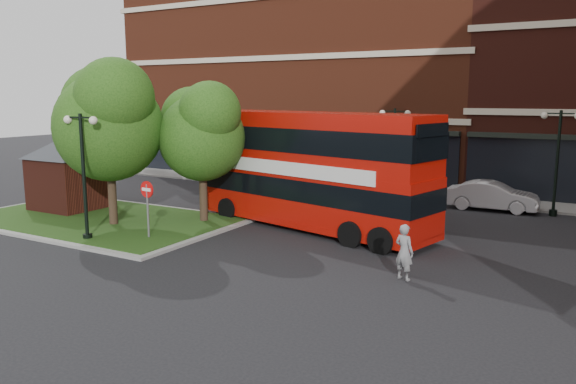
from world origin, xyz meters
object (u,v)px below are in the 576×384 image
Objects in this scene: woman at (404,252)px; car_white at (492,196)px; car_silver at (255,177)px; bus at (309,162)px.

car_white is at bearing -73.58° from woman.
woman reaches higher than car_silver.
bus reaches higher than woman.
woman is 18.65m from car_silver.
bus is 7.73m from woman.
woman is at bearing 176.03° from car_white.
woman is 0.46× the size of car_silver.
car_white is at bearing -90.02° from car_silver.
woman is at bearing -25.86° from bus.
woman is (5.79, -4.73, -1.98)m from bus.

